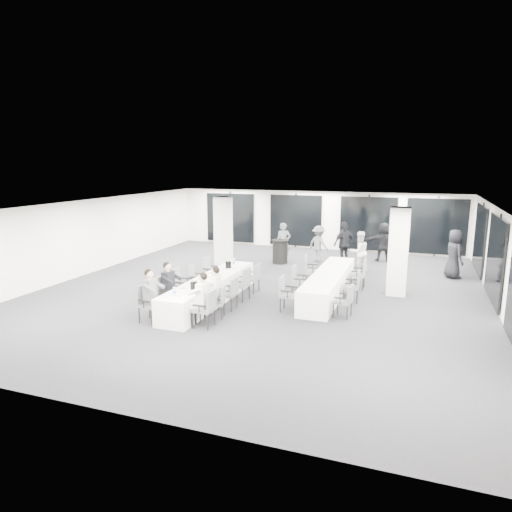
{
  "coord_description": "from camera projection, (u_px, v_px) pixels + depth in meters",
  "views": [
    {
      "loc": [
        4.74,
        -13.8,
        4.15
      ],
      "look_at": [
        -0.15,
        -0.2,
        1.19
      ],
      "focal_mm": 32.0,
      "sensor_mm": 36.0,
      "label": 1
    }
  ],
  "objects": [
    {
      "name": "room",
      "position": [
        297.0,
        245.0,
        15.58
      ],
      "size": [
        14.04,
        16.04,
        2.84
      ],
      "color": "#242429",
      "rests_on": "ground"
    },
    {
      "name": "column_left",
      "position": [
        223.0,
        231.0,
        18.72
      ],
      "size": [
        0.6,
        0.6,
        2.8
      ],
      "primitive_type": "cube",
      "color": "silver",
      "rests_on": "floor"
    },
    {
      "name": "column_right",
      "position": [
        398.0,
        252.0,
        14.37
      ],
      "size": [
        0.6,
        0.6,
        2.8
      ],
      "primitive_type": "cube",
      "color": "silver",
      "rests_on": "floor"
    },
    {
      "name": "banquet_table_main",
      "position": [
        210.0,
        290.0,
        13.74
      ],
      "size": [
        0.9,
        5.0,
        0.75
      ],
      "primitive_type": "cube",
      "color": "white",
      "rests_on": "floor"
    },
    {
      "name": "banquet_table_side",
      "position": [
        329.0,
        284.0,
        14.46
      ],
      "size": [
        0.9,
        5.0,
        0.75
      ],
      "primitive_type": "cube",
      "color": "white",
      "rests_on": "floor"
    },
    {
      "name": "cocktail_table",
      "position": [
        280.0,
        251.0,
        19.09
      ],
      "size": [
        0.71,
        0.71,
        0.99
      ],
      "color": "black",
      "rests_on": "floor"
    },
    {
      "name": "chair_main_left_near",
      "position": [
        147.0,
        301.0,
        12.05
      ],
      "size": [
        0.56,
        0.6,
        0.99
      ],
      "rotation": [
        0.0,
        0.0,
        -1.7
      ],
      "color": "#585B61",
      "rests_on": "floor"
    },
    {
      "name": "chair_main_left_second",
      "position": [
        165.0,
        291.0,
        12.88
      ],
      "size": [
        0.58,
        0.62,
        1.02
      ],
      "rotation": [
        0.0,
        0.0,
        -1.44
      ],
      "color": "#585B61",
      "rests_on": "floor"
    },
    {
      "name": "chair_main_left_mid",
      "position": [
        181.0,
        283.0,
        13.72
      ],
      "size": [
        0.57,
        0.62,
        1.04
      ],
      "rotation": [
        0.0,
        0.0,
        -1.49
      ],
      "color": "#585B61",
      "rests_on": "floor"
    },
    {
      "name": "chair_main_left_fourth",
      "position": [
        195.0,
        278.0,
        14.56
      ],
      "size": [
        0.52,
        0.57,
        0.95
      ],
      "rotation": [
        0.0,
        0.0,
        -1.48
      ],
      "color": "#585B61",
      "rests_on": "floor"
    },
    {
      "name": "chair_main_left_far",
      "position": [
        210.0,
        270.0,
        15.56
      ],
      "size": [
        0.55,
        0.6,
        0.99
      ],
      "rotation": [
        0.0,
        0.0,
        -1.69
      ],
      "color": "#585B61",
      "rests_on": "floor"
    },
    {
      "name": "chair_main_right_near",
      "position": [
        207.0,
        306.0,
        11.61
      ],
      "size": [
        0.5,
        0.56,
        0.99
      ],
      "rotation": [
        0.0,
        0.0,
        1.57
      ],
      "color": "#585B61",
      "rests_on": "floor"
    },
    {
      "name": "chair_main_right_second",
      "position": [
        219.0,
        300.0,
        12.33
      ],
      "size": [
        0.55,
        0.57,
        0.89
      ],
      "rotation": [
        0.0,
        0.0,
        1.83
      ],
      "color": "#585B61",
      "rests_on": "floor"
    },
    {
      "name": "chair_main_right_mid",
      "position": [
        230.0,
        291.0,
        13.05
      ],
      "size": [
        0.49,
        0.54,
        0.94
      ],
      "rotation": [
        0.0,
        0.0,
        1.55
      ],
      "color": "#585B61",
      "rests_on": "floor"
    },
    {
      "name": "chair_main_right_fourth",
      "position": [
        242.0,
        282.0,
        13.91
      ],
      "size": [
        0.58,
        0.62,
        1.01
      ],
      "rotation": [
        0.0,
        0.0,
        1.42
      ],
      "color": "#585B61",
      "rests_on": "floor"
    },
    {
      "name": "chair_main_right_far",
      "position": [
        253.0,
        276.0,
        14.8
      ],
      "size": [
        0.52,
        0.57,
        0.93
      ],
      "rotation": [
        0.0,
        0.0,
        1.45
      ],
      "color": "#585B61",
      "rests_on": "floor"
    },
    {
      "name": "chair_side_left_near",
      "position": [
        287.0,
        292.0,
        12.92
      ],
      "size": [
        0.52,
        0.57,
        1.0
      ],
      "rotation": [
        0.0,
        0.0,
        -1.55
      ],
      "color": "#585B61",
      "rests_on": "floor"
    },
    {
      "name": "chair_side_left_mid",
      "position": [
        299.0,
        280.0,
        14.18
      ],
      "size": [
        0.54,
        0.6,
        1.02
      ],
      "rotation": [
        0.0,
        0.0,
        -1.52
      ],
      "color": "#585B61",
      "rests_on": "floor"
    },
    {
      "name": "chair_side_left_far",
      "position": [
        310.0,
        268.0,
        15.61
      ],
      "size": [
        0.64,
        0.67,
        1.04
      ],
      "rotation": [
        0.0,
        0.0,
        -1.31
      ],
      "color": "#585B61",
      "rests_on": "floor"
    },
    {
      "name": "chair_side_right_near",
      "position": [
        346.0,
        299.0,
        12.37
      ],
      "size": [
        0.52,
        0.56,
        0.91
      ],
      "rotation": [
        0.0,
        0.0,
        1.43
      ],
      "color": "#585B61",
      "rests_on": "floor"
    },
    {
      "name": "chair_side_right_mid",
      "position": [
        354.0,
        284.0,
        13.77
      ],
      "size": [
        0.53,
        0.58,
        0.96
      ],
      "rotation": [
        0.0,
        0.0,
        1.67
      ],
      "color": "#585B61",
      "rests_on": "floor"
    },
    {
      "name": "chair_side_right_far",
      "position": [
        360.0,
        272.0,
        15.18
      ],
      "size": [
        0.51,
        0.57,
        1.0
      ],
      "rotation": [
        0.0,
        0.0,
        1.59
      ],
      "color": "#585B61",
      "rests_on": "floor"
    },
    {
      "name": "seated_guest_a",
      "position": [
        152.0,
        293.0,
        11.93
      ],
      "size": [
        0.5,
        0.38,
        1.44
      ],
      "rotation": [
        0.0,
        0.0,
        -1.57
      ],
      "color": "#515358",
      "rests_on": "floor"
    },
    {
      "name": "seated_guest_b",
      "position": [
        170.0,
        284.0,
        12.78
      ],
      "size": [
        0.5,
        0.38,
        1.44
      ],
      "rotation": [
        0.0,
        0.0,
        -1.57
      ],
      "color": "black",
      "rests_on": "floor"
    },
    {
      "name": "seated_guest_c",
      "position": [
        200.0,
        296.0,
        11.61
      ],
      "size": [
        0.5,
        0.38,
        1.44
      ],
      "rotation": [
        0.0,
        0.0,
        1.57
      ],
      "color": "silver",
      "rests_on": "floor"
    },
    {
      "name": "seated_guest_d",
      "position": [
        213.0,
        289.0,
        12.3
      ],
      "size": [
        0.5,
        0.38,
        1.44
      ],
      "rotation": [
        0.0,
        0.0,
        1.57
      ],
      "color": "silver",
      "rests_on": "floor"
    },
    {
      "name": "standing_guest_a",
      "position": [
        284.0,
        240.0,
        19.3
      ],
      "size": [
        0.83,
        0.75,
        1.88
      ],
      "primitive_type": "imported",
      "rotation": [
        0.0,
        0.0,
        0.33
      ],
      "color": "#515358",
      "rests_on": "floor"
    },
    {
      "name": "standing_guest_b",
      "position": [
        359.0,
        249.0,
        17.51
      ],
      "size": [
        1.01,
        0.94,
        1.79
      ],
      "primitive_type": "imported",
      "rotation": [
        0.0,
        0.0,
        3.79
      ],
      "color": "silver",
      "rests_on": "floor"
    },
    {
      "name": "standing_guest_c",
      "position": [
        319.0,
        242.0,
        19.32
      ],
      "size": [
        1.26,
        1.03,
        1.74
      ],
      "primitive_type": "imported",
      "rotation": [
        0.0,
        0.0,
        2.65
      ],
      "color": "#515358",
      "rests_on": "floor"
    },
    {
      "name": "standing_guest_d",
      "position": [
        344.0,
        240.0,
        18.64
      ],
      "size": [
        1.29,
        1.37,
        2.06
      ],
      "primitive_type": "imported",
      "rotation": [
        0.0,
        0.0,
        4.03
      ],
      "color": "black",
      "rests_on": "floor"
    },
    {
      "name": "standing_guest_e",
      "position": [
        454.0,
        251.0,
        16.54
      ],
      "size": [
        0.96,
        1.14,
        2.03
      ],
      "primitive_type": "imported",
      "rotation": [
        0.0,
        0.0,
        2.03
      ],
      "color": "black",
      "rests_on": "floor"
    },
    {
      "name": "standing_guest_f",
      "position": [
        384.0,
        239.0,
        19.39
      ],
      "size": [
        1.82,
        0.88,
        1.91
      ],
      "primitive_type": "imported",
      "rotation": [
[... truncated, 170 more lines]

